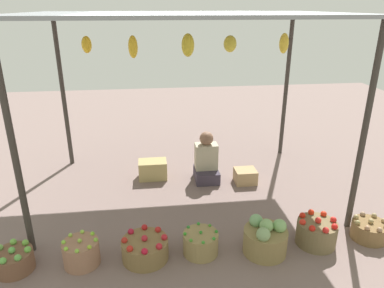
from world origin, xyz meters
TOP-DOWN VIEW (x-y plane):
  - ground_plane at (0.00, 0.00)m, footprint 14.00×14.00m
  - market_stall_structure at (0.00, 0.00)m, footprint 4.04×2.67m
  - vendor_person at (0.33, 0.29)m, footprint 0.36×0.44m
  - basket_green_apples at (-1.95, -1.50)m, footprint 0.39×0.39m
  - basket_limes at (-1.28, -1.49)m, footprint 0.38×0.38m
  - basket_red_apples at (-0.62, -1.48)m, footprint 0.50×0.50m
  - basket_green_chilies at (-0.02, -1.47)m, footprint 0.39×0.39m
  - basket_cabbages at (0.69, -1.54)m, footprint 0.48×0.48m
  - basket_red_tomatoes at (1.31, -1.47)m, footprint 0.45×0.45m
  - basket_potatoes at (1.97, -1.45)m, footprint 0.40×0.40m
  - wooden_crate_near_vendor at (0.91, 0.10)m, footprint 0.32×0.29m
  - wooden_crate_stacked_rear at (-0.49, 0.44)m, footprint 0.43×0.29m

SIDE VIEW (x-z plane):
  - ground_plane at x=0.00m, z-range 0.00..0.00m
  - wooden_crate_near_vendor at x=0.91m, z-range 0.00..0.21m
  - basket_potatoes at x=1.97m, z-range -0.02..0.24m
  - basket_green_apples at x=-1.95m, z-range -0.02..0.25m
  - basket_red_apples at x=-0.62m, z-range -0.02..0.26m
  - basket_green_chilies at x=-0.02m, z-range -0.01..0.27m
  - basket_limes at x=-1.28m, z-range -0.02..0.29m
  - wooden_crate_stacked_rear at x=-0.49m, z-range 0.00..0.29m
  - basket_red_tomatoes at x=1.31m, z-range -0.02..0.32m
  - basket_cabbages at x=0.69m, z-range -0.03..0.38m
  - vendor_person at x=0.33m, z-range -0.09..0.69m
  - market_stall_structure at x=0.00m, z-range 1.08..3.54m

